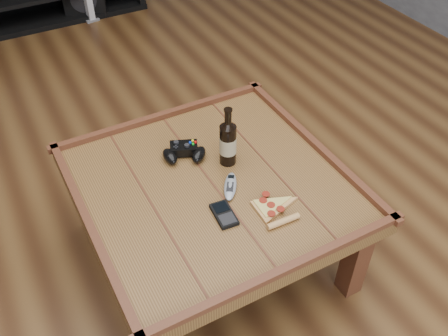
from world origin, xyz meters
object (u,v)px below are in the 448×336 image
beer_bottle (228,142)px  game_console (87,5)px  coffee_table (212,194)px  game_controller (184,152)px  pizza_slice (273,209)px  smartphone (224,214)px  remote_control (230,186)px

beer_bottle → game_console: bearing=87.5°
coffee_table → game_controller: game_controller is taller
pizza_slice → coffee_table: bearing=120.7°
beer_bottle → game_console: size_ratio=1.11×
beer_bottle → game_controller: bearing=142.2°
smartphone → game_console: smartphone is taller
beer_bottle → game_console: beer_bottle is taller
game_controller → pizza_slice: game_controller is taller
game_console → coffee_table: bearing=-102.6°
coffee_table → pizza_slice: size_ratio=4.41×
smartphone → game_console: (0.26, 2.77, -0.35)m
beer_bottle → smartphone: beer_bottle is taller
game_controller → smartphone: size_ratio=1.41×
coffee_table → pizza_slice: coffee_table is taller
coffee_table → game_controller: bearing=98.5°
coffee_table → game_controller: size_ratio=5.57×
beer_bottle → game_controller: (-0.14, 0.11, -0.08)m
game_controller → smartphone: bearing=-69.3°
smartphone → beer_bottle: bearing=63.8°
beer_bottle → smartphone: bearing=-121.3°
beer_bottle → pizza_slice: size_ratio=1.12×
game_controller → smartphone: (-0.01, -0.37, -0.02)m
game_controller → smartphone: 0.37m
pizza_slice → beer_bottle: bearing=94.5°
game_controller → pizza_slice: 0.45m
coffee_table → smartphone: (-0.04, -0.17, 0.07)m
coffee_table → game_console: size_ratio=4.38×
game_controller → pizza_slice: bearing=-47.1°
remote_control → game_console: size_ratio=0.66×
coffee_table → beer_bottle: (0.11, 0.08, 0.16)m
pizza_slice → smartphone: bearing=162.4°
game_controller → remote_control: size_ratio=1.20×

